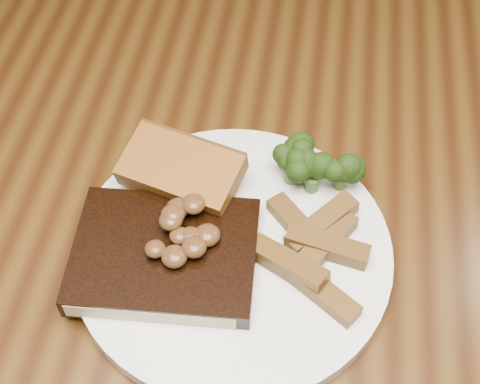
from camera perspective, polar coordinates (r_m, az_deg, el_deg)
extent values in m
cube|color=#442B0D|center=(0.70, 1.20, -3.00)|extent=(1.60, 0.90, 0.04)
cube|color=black|center=(1.44, 10.50, 13.07)|extent=(0.43, 0.43, 0.04)
cylinder|color=black|center=(1.71, 15.51, 9.79)|extent=(0.04, 0.04, 0.39)
cylinder|color=black|center=(1.71, 4.59, 11.78)|extent=(0.04, 0.04, 0.39)
cylinder|color=black|center=(1.48, 14.76, 1.54)|extent=(0.04, 0.04, 0.39)
cylinder|color=black|center=(1.48, 2.35, 3.80)|extent=(0.04, 0.04, 0.39)
cylinder|color=white|center=(0.65, -0.63, -5.15)|extent=(0.33, 0.33, 0.01)
cube|color=black|center=(0.63, -6.42, -5.41)|extent=(0.18, 0.14, 0.02)
cube|color=#BBB391|center=(0.60, -7.58, -10.19)|extent=(0.15, 0.02, 0.02)
cube|color=#91571A|center=(0.68, -4.94, 0.79)|extent=(0.13, 0.09, 0.03)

